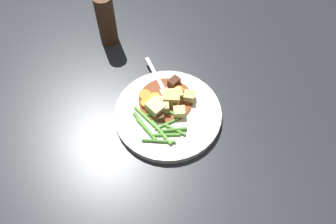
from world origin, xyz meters
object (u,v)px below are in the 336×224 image
object	(u,v)px
dinner_plate	(168,114)
carrot_slice_1	(146,103)
carrot_slice_2	(178,91)
fork	(160,83)
pepper_mill	(106,20)
potato_chunk_1	(189,97)
meat_chunk_1	(159,116)
meat_chunk_2	(174,82)
potato_chunk_3	(161,105)
potato_chunk_0	(177,95)
potato_chunk_4	(171,98)
meat_chunk_0	(176,102)
potato_chunk_2	(179,112)
carrot_slice_3	(155,98)
potato_chunk_5	(155,108)
carrot_slice_0	(145,95)

from	to	relation	value
dinner_plate	carrot_slice_1	bearing A→B (deg)	83.51
carrot_slice_2	fork	distance (m)	0.06
pepper_mill	potato_chunk_1	bearing A→B (deg)	-120.75
meat_chunk_1	potato_chunk_1	bearing A→B (deg)	-39.35
meat_chunk_1	meat_chunk_2	xyz separation A→B (m)	(0.10, -0.01, 0.00)
meat_chunk_1	pepper_mill	xyz separation A→B (m)	(0.23, 0.21, 0.05)
potato_chunk_3	meat_chunk_2	size ratio (longest dim) A/B	1.28
potato_chunk_0	potato_chunk_4	bearing A→B (deg)	141.58
dinner_plate	meat_chunk_0	distance (m)	0.04
potato_chunk_1	potato_chunk_2	xyz separation A→B (m)	(-0.05, 0.01, -0.00)
potato_chunk_3	fork	bearing A→B (deg)	17.76
carrot_slice_3	pepper_mill	distance (m)	0.26
potato_chunk_2	potato_chunk_3	size ratio (longest dim) A/B	0.77
potato_chunk_1	potato_chunk_4	bearing A→B (deg)	112.50
dinner_plate	meat_chunk_2	size ratio (longest dim) A/B	9.13
meat_chunk_1	potato_chunk_4	bearing A→B (deg)	-16.56
potato_chunk_1	carrot_slice_1	bearing A→B (deg)	113.93
potato_chunk_3	fork	distance (m)	0.08
meat_chunk_1	fork	bearing A→B (deg)	14.12
carrot_slice_3	fork	bearing A→B (deg)	1.99
potato_chunk_0	potato_chunk_3	distance (m)	0.05
carrot_slice_3	fork	distance (m)	0.05
potato_chunk_1	fork	distance (m)	0.09
meat_chunk_2	pepper_mill	size ratio (longest dim) A/B	0.19
carrot_slice_3	potato_chunk_0	xyz separation A→B (m)	(0.02, -0.05, 0.01)
potato_chunk_2	meat_chunk_1	distance (m)	0.05
potato_chunk_1	potato_chunk_5	size ratio (longest dim) A/B	0.67
carrot_slice_0	potato_chunk_3	bearing A→B (deg)	-117.09
potato_chunk_5	pepper_mill	bearing A→B (deg)	42.63
carrot_slice_2	carrot_slice_3	bearing A→B (deg)	125.27
meat_chunk_1	meat_chunk_2	distance (m)	0.10
potato_chunk_4	potato_chunk_0	bearing A→B (deg)	-38.42
potato_chunk_0	meat_chunk_2	size ratio (longest dim) A/B	0.96
carrot_slice_3	potato_chunk_5	xyz separation A→B (m)	(-0.03, -0.01, 0.01)
carrot_slice_0	meat_chunk_0	bearing A→B (deg)	-92.94
carrot_slice_2	fork	bearing A→B (deg)	72.11
carrot_slice_1	potato_chunk_0	xyz separation A→B (m)	(0.04, -0.07, 0.01)
carrot_slice_0	potato_chunk_2	xyz separation A→B (m)	(-0.03, -0.10, 0.01)
potato_chunk_1	potato_chunk_4	size ratio (longest dim) A/B	0.66
meat_chunk_1	meat_chunk_2	bearing A→B (deg)	-5.68
potato_chunk_4	meat_chunk_2	distance (m)	0.05
potato_chunk_0	potato_chunk_3	xyz separation A→B (m)	(-0.04, 0.03, 0.00)
potato_chunk_1	dinner_plate	bearing A→B (deg)	140.53
carrot_slice_3	meat_chunk_2	size ratio (longest dim) A/B	0.96
potato_chunk_3	dinner_plate	bearing A→B (deg)	-108.10
carrot_slice_0	fork	distance (m)	0.06
potato_chunk_0	potato_chunk_1	size ratio (longest dim) A/B	1.03
potato_chunk_4	potato_chunk_3	bearing A→B (deg)	146.60
potato_chunk_4	meat_chunk_2	bearing A→B (deg)	5.94
dinner_plate	meat_chunk_1	distance (m)	0.03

